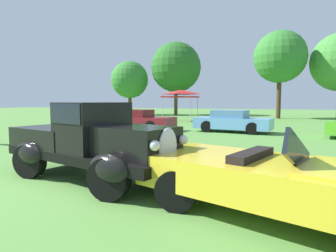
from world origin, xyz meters
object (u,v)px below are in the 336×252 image
canopy_tent_left_field (181,93)px  feature_pickup_truck (91,141)px  spectator_between_cars (118,119)px  neighbor_convertible (286,180)px  show_car_burgundy (136,120)px  show_car_skyblue (232,121)px

canopy_tent_left_field → feature_pickup_truck: bearing=-79.7°
canopy_tent_left_field → spectator_between_cars: bearing=-87.8°
neighbor_convertible → spectator_between_cars: (-6.86, 7.52, 0.33)m
feature_pickup_truck → show_car_burgundy: 10.93m
feature_pickup_truck → canopy_tent_left_field: size_ratio=1.64×
spectator_between_cars → feature_pickup_truck: bearing=-65.9°
show_car_skyblue → canopy_tent_left_field: size_ratio=1.59×
neighbor_convertible → canopy_tent_left_field: (-7.32, 19.67, 1.84)m
show_car_skyblue → spectator_between_cars: size_ratio=2.60×
neighbor_convertible → canopy_tent_left_field: 21.07m
neighbor_convertible → show_car_burgundy: 13.56m
show_car_burgundy → spectator_between_cars: spectator_between_cars is taller
feature_pickup_truck → neighbor_convertible: (3.91, -0.93, -0.29)m
show_car_burgundy → show_car_skyblue: bearing=6.1°
feature_pickup_truck → show_car_skyblue: feature_pickup_truck is taller
show_car_burgundy → show_car_skyblue: size_ratio=1.07×
neighbor_convertible → show_car_skyblue: (-2.04, 11.81, 0.02)m
show_car_burgundy → canopy_tent_left_field: canopy_tent_left_field is taller
show_car_burgundy → canopy_tent_left_field: size_ratio=1.71×
neighbor_convertible → canopy_tent_left_field: size_ratio=1.69×
feature_pickup_truck → show_car_burgundy: (-3.72, 10.28, -0.27)m
show_car_skyblue → canopy_tent_left_field: bearing=123.9°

